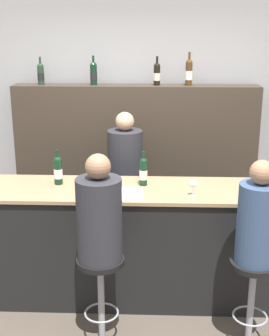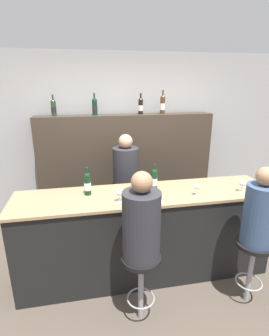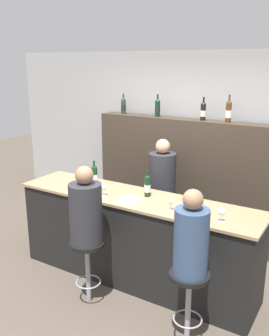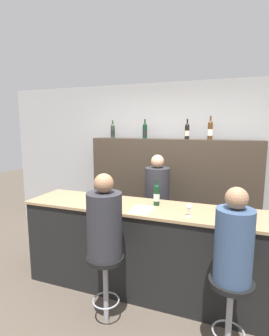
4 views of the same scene
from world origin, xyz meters
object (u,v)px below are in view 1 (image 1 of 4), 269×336
Objects in this scene: wine_bottle_backbar_3 at (189,72)px; wine_glass_0 at (90,183)px; wine_bottle_backbar_0 at (41,74)px; wine_bottle_backbar_1 at (94,73)px; guest_seated_right at (258,219)px; bar_stool_right at (253,280)px; bartender at (125,191)px; guest_seated_left at (99,216)px; wine_glass_1 at (193,185)px; wine_bottle_counter_1 at (143,171)px; wine_glass_2 at (259,186)px; wine_bottle_backbar_2 at (157,74)px; bar_stool_left at (101,277)px; wine_bottle_counter_0 at (58,170)px.

wine_bottle_backbar_3 is 2.49× the size of wine_glass_0.
wine_bottle_backbar_0 is 0.57m from wine_bottle_backbar_1.
bar_stool_right is at bearing -26.57° from guest_seated_right.
wine_bottle_backbar_1 is 0.20× the size of bartender.
wine_bottle_backbar_3 is 2.26m from guest_seated_left.
wine_bottle_counter_1 is at bearing 148.82° from wine_glass_1.
wine_glass_2 is at bearing -14.79° from wine_bottle_counter_1.
wine_glass_2 reaches higher than wine_glass_1.
wine_glass_1 is at bearing -79.15° from wine_bottle_backbar_2.
guest_seated_right is at bearing 0.00° from bar_stool_left.
bar_stool_left is at bearing 180.00° from bar_stool_right.
wine_bottle_counter_0 is 1.16m from wine_glass_1.
wine_bottle_backbar_2 is 2.18× the size of wine_glass_0.
wine_bottle_counter_1 is at bearing 139.37° from guest_seated_right.
bar_stool_left is at bearing -67.13° from wine_bottle_backbar_0.
wine_glass_0 is (-0.54, -1.50, -0.72)m from wine_bottle_backbar_2.
wine_bottle_backbar_0 is 1.81m from wine_glass_0.
guest_seated_left is at bearing 90.00° from bar_stool_left.
guest_seated_right reaches higher than bar_stool_right.
wine_bottle_backbar_2 is 0.40× the size of guest_seated_right.
wine_glass_0 is 0.82m from wine_glass_1.
wine_bottle_backbar_2 is at bearing 0.00° from wine_bottle_backbar_1.
bar_stool_left is at bearing -75.34° from wine_glass_0.
bartender is at bearing 125.27° from bar_stool_right.
wine_bottle_counter_1 is 0.43× the size of bar_stool_right.
wine_glass_0 is (0.14, -1.50, -0.72)m from wine_bottle_backbar_1.
bartender is (-0.65, -0.52, -1.16)m from wine_bottle_backbar_3.
wine_bottle_backbar_1 is 1.01m from wine_bottle_backbar_3.
guest_seated_left is (-0.75, -1.97, -0.82)m from wine_bottle_backbar_3.
bar_stool_right is at bearing -45.19° from wine_bottle_backbar_0.
wine_bottle_backbar_3 reaches higher than bartender.
wine_bottle_backbar_1 is 2.54m from guest_seated_right.
wine_bottle_backbar_2 is 0.44× the size of bar_stool_right.
wine_bottle_backbar_1 reaches higher than guest_seated_right.
wine_bottle_backbar_0 is at bearing -180.00° from wine_bottle_backbar_3.
wine_glass_2 is at bearing 20.76° from guest_seated_left.
wine_bottle_backbar_2 is 1.75m from wine_glass_0.
wine_bottle_backbar_2 is 2.35× the size of wine_glass_1.
bar_stool_right is 0.46× the size of bartender.
wine_glass_2 is 0.19× the size of bar_stool_right.
guest_seated_right reaches higher than wine_glass_2.
guest_seated_left is (-0.41, -1.97, -0.80)m from wine_bottle_backbar_2.
wine_bottle_backbar_1 is at bearing 122.65° from wine_glass_1.
wine_bottle_counter_1 is 1.24m from bar_stool_right.
wine_bottle_backbar_0 is 1.24m from wine_bottle_backbar_2.
bartender is (-1.12, 0.98, -0.42)m from wine_glass_2.
wine_bottle_counter_0 is at bearing 167.84° from wine_glass_1.
bar_stool_right is at bearing -47.71° from wine_glass_1.
wine_bottle_counter_1 is at bearing -66.02° from wine_bottle_backbar_1.
guest_seated_left is at bearing -67.13° from wine_bottle_backbar_0.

